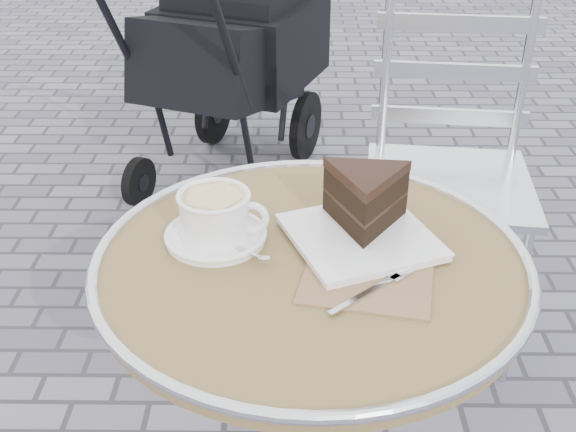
{
  "coord_description": "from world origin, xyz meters",
  "views": [
    {
      "loc": [
        -0.03,
        -0.98,
        1.38
      ],
      "look_at": [
        -0.04,
        0.05,
        0.78
      ],
      "focal_mm": 45.0,
      "sensor_mm": 36.0,
      "label": 1
    }
  ],
  "objects_px": {
    "cappuccino_set": "(216,220)",
    "cake_plate_set": "(365,207)",
    "cafe_table": "(310,336)",
    "bistro_chair": "(450,135)",
    "baby_stroller": "(231,59)"
  },
  "relations": [
    {
      "from": "cappuccino_set",
      "to": "cake_plate_set",
      "type": "height_order",
      "value": "cake_plate_set"
    },
    {
      "from": "cafe_table",
      "to": "cake_plate_set",
      "type": "height_order",
      "value": "cake_plate_set"
    },
    {
      "from": "bistro_chair",
      "to": "baby_stroller",
      "type": "bearing_deg",
      "value": 131.64
    },
    {
      "from": "cafe_table",
      "to": "bistro_chair",
      "type": "bearing_deg",
      "value": 64.29
    },
    {
      "from": "cafe_table",
      "to": "baby_stroller",
      "type": "relative_size",
      "value": 0.64
    },
    {
      "from": "cafe_table",
      "to": "cappuccino_set",
      "type": "xyz_separation_m",
      "value": [
        -0.16,
        0.05,
        0.2
      ]
    },
    {
      "from": "cappuccino_set",
      "to": "baby_stroller",
      "type": "relative_size",
      "value": 0.15
    },
    {
      "from": "cappuccino_set",
      "to": "cake_plate_set",
      "type": "xyz_separation_m",
      "value": [
        0.25,
        0.02,
        0.02
      ]
    },
    {
      "from": "cappuccino_set",
      "to": "bistro_chair",
      "type": "relative_size",
      "value": 0.18
    },
    {
      "from": "cafe_table",
      "to": "cappuccino_set",
      "type": "height_order",
      "value": "cappuccino_set"
    },
    {
      "from": "baby_stroller",
      "to": "cafe_table",
      "type": "bearing_deg",
      "value": -59.43
    },
    {
      "from": "cake_plate_set",
      "to": "baby_stroller",
      "type": "bearing_deg",
      "value": 80.84
    },
    {
      "from": "cappuccino_set",
      "to": "cake_plate_set",
      "type": "bearing_deg",
      "value": 11.21
    },
    {
      "from": "cappuccino_set",
      "to": "baby_stroller",
      "type": "height_order",
      "value": "baby_stroller"
    },
    {
      "from": "cake_plate_set",
      "to": "bistro_chair",
      "type": "bearing_deg",
      "value": 46.27
    }
  ]
}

